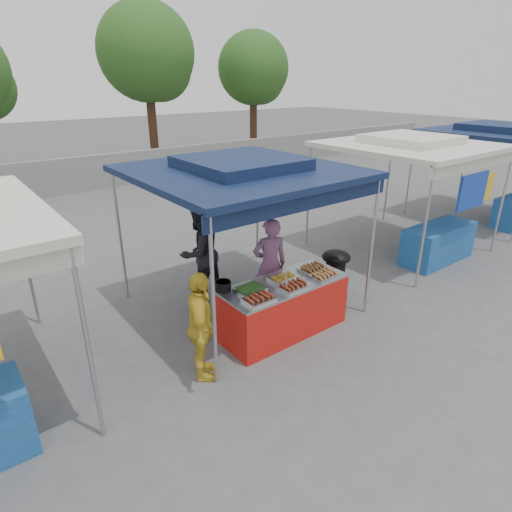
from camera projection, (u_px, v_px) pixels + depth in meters
ground_plane at (279, 328)px, 6.85m from camera, size 80.00×80.00×0.00m
back_wall at (71, 175)px, 14.65m from camera, size 40.00×0.25×1.20m
main_canopy at (242, 170)px, 6.64m from camera, size 3.20×3.20×2.57m
neighbor_stall_right at (422, 183)px, 9.18m from camera, size 3.20×3.20×2.57m
neighbor_stall_far at (508, 163)px, 11.43m from camera, size 3.20×3.20×2.57m
tree_2 at (149, 57)px, 17.01m from camera, size 3.81×3.80×6.53m
tree_3 at (255, 72)px, 20.54m from camera, size 3.44×3.37×5.79m
vendor_table at (284, 307)px, 6.61m from camera, size 2.00×0.80×0.85m
food_tray_fl at (259, 299)px, 5.90m from camera, size 0.42×0.30×0.07m
food_tray_fm at (293, 286)px, 6.26m from camera, size 0.42×0.30×0.07m
food_tray_fr at (324, 275)px, 6.59m from camera, size 0.42×0.30×0.07m
food_tray_bl at (250, 289)px, 6.16m from camera, size 0.42×0.30×0.07m
food_tray_bm at (283, 278)px, 6.51m from camera, size 0.42×0.30×0.07m
food_tray_br at (313, 268)px, 6.83m from camera, size 0.42×0.30×0.07m
cooking_pot at (223, 286)px, 6.18m from camera, size 0.24×0.24×0.14m
skewer_cup at (286, 285)px, 6.23m from camera, size 0.08×0.08×0.10m
wok_burner at (335, 269)px, 7.72m from camera, size 0.51×0.51×0.86m
crate_left at (235, 314)px, 6.95m from camera, size 0.49×0.34×0.29m
crate_right at (268, 305)px, 7.23m from camera, size 0.49×0.34×0.30m
crate_stacked at (268, 290)px, 7.12m from camera, size 0.46×0.32×0.27m
vendor_woman at (270, 265)px, 7.15m from camera, size 0.69×0.58×1.62m
helper_man at (200, 253)px, 7.54m from camera, size 0.93×0.78×1.70m
customer_person at (201, 328)px, 5.45m from camera, size 0.76×0.95×1.51m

